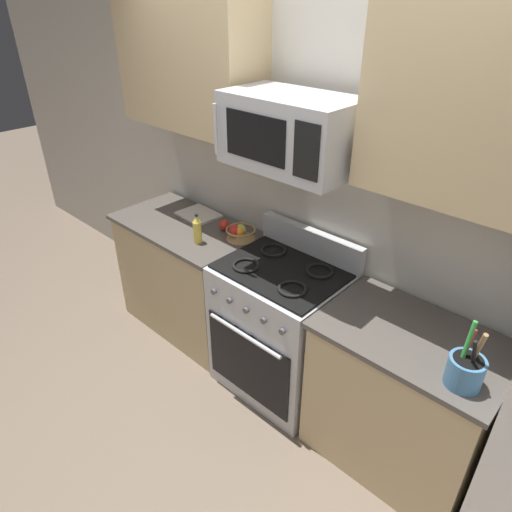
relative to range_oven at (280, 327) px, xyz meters
The scene contains 13 objects.
ground_plane 0.80m from the range_oven, 90.00° to the right, with size 16.00×16.00×0.00m, color #6B5B4C.
wall_back 0.91m from the range_oven, 90.00° to the left, with size 8.00×0.10×2.60m, color beige.
counter_left 0.94m from the range_oven, behind, with size 1.10×0.61×0.91m.
range_oven is the anchor object (origin of this frame).
counter_right 0.86m from the range_oven, ahead, with size 0.93×0.61×0.91m.
microwave 1.28m from the range_oven, 90.07° to the left, with size 0.72×0.44×0.38m.
upper_cabinets_left 1.79m from the range_oven, behind, with size 1.09×0.34×0.80m.
upper_cabinets_right 1.74m from the range_oven, 10.16° to the left, with size 0.92×0.34×0.80m.
utensil_crock 1.28m from the range_oven, ahead, with size 0.15×0.15×0.32m.
fruit_basket 0.70m from the range_oven, 165.75° to the left, with size 0.21×0.21×0.10m.
apple_loose 0.82m from the range_oven, 168.20° to the left, with size 0.08×0.08×0.08m, color red.
cutting_board 1.08m from the range_oven, behind, with size 0.30×0.24×0.02m, color silver.
bottle_oil 0.85m from the range_oven, behind, with size 0.06×0.06×0.21m.
Camera 1 is at (1.48, -1.17, 2.40)m, focal length 32.11 mm.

